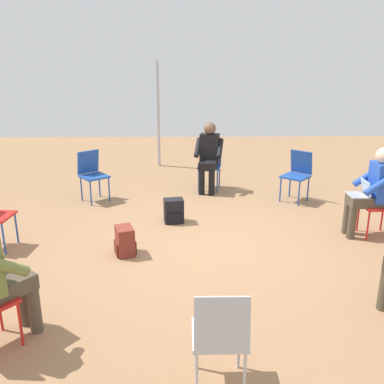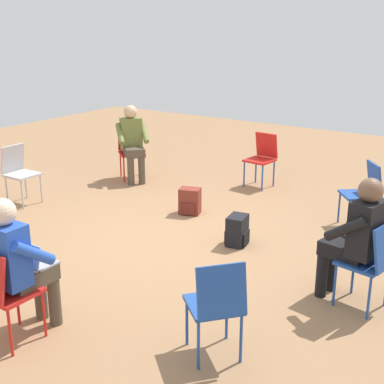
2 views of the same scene
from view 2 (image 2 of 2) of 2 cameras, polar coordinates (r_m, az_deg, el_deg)
name	(u,v)px [view 2 (image 2 of 2)]	position (r m, az deg, el deg)	size (l,w,h in m)	color
ground_plane	(168,240)	(6.51, -2.54, -5.17)	(15.47, 15.47, 0.00)	#99704C
chair_southeast	(217,302)	(4.15, 2.64, -11.68)	(0.59, 0.58, 0.85)	#1E4799
chair_west	(19,170)	(8.08, -18.00, 2.26)	(0.44, 0.40, 0.85)	#B7B7BC
chair_east	(371,259)	(5.09, 18.58, -6.82)	(0.50, 0.47, 0.85)	#1E4799
chair_north	(262,156)	(8.58, 7.50, 3.85)	(0.44, 0.47, 0.85)	red
chair_northwest	(131,149)	(9.04, -6.53, 4.60)	(0.58, 0.58, 0.85)	red
chair_northeast	(364,190)	(7.10, 17.90, 0.19)	(0.58, 0.58, 0.85)	#1E4799
chair_south	(3,289)	(4.58, -19.54, -9.77)	(0.40, 0.44, 0.85)	red
person_with_laptop	(18,259)	(4.59, -18.09, -6.85)	(0.49, 0.52, 1.24)	#4C4233
person_in_olive	(132,139)	(8.84, -6.38, 5.62)	(0.63, 0.63, 1.24)	#4C4233
person_in_black	(356,234)	(5.08, 17.12, -4.29)	(0.56, 0.55, 1.24)	black
backpack_near_laptop_user	(237,232)	(6.35, 4.84, -4.28)	(0.28, 0.31, 0.36)	black
backpack_by_empty_chair	(190,203)	(7.34, -0.22, -1.13)	(0.33, 0.30, 0.36)	maroon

